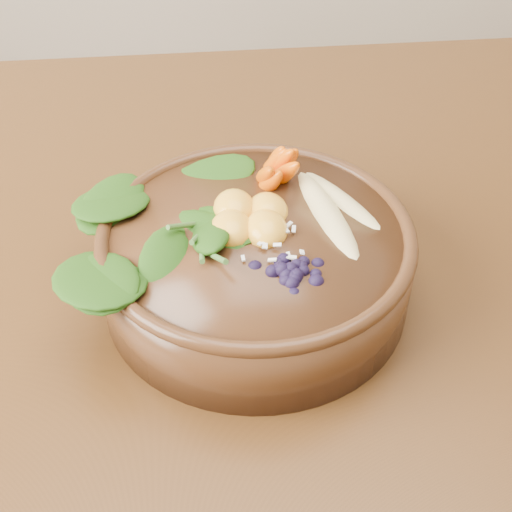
% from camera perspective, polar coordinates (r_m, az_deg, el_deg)
% --- Properties ---
extents(dining_table, '(1.60, 0.90, 0.75)m').
position_cam_1_polar(dining_table, '(0.82, 10.17, -3.20)').
color(dining_table, '#331C0C').
rests_on(dining_table, ground).
extents(stoneware_bowl, '(0.36, 0.36, 0.08)m').
position_cam_1_polar(stoneware_bowl, '(0.65, -0.00, -0.66)').
color(stoneware_bowl, '#4D2B15').
rests_on(stoneware_bowl, dining_table).
extents(kale_heap, '(0.23, 0.22, 0.04)m').
position_cam_1_polar(kale_heap, '(0.65, -5.74, 5.33)').
color(kale_heap, '#244F11').
rests_on(kale_heap, stoneware_bowl).
extents(carrot_cluster, '(0.07, 0.07, 0.08)m').
position_cam_1_polar(carrot_cluster, '(0.68, 1.20, 9.31)').
color(carrot_cluster, '#DA5B00').
rests_on(carrot_cluster, stoneware_bowl).
extents(banana_halves, '(0.09, 0.16, 0.03)m').
position_cam_1_polar(banana_halves, '(0.65, 6.36, 4.93)').
color(banana_halves, '#E0CC84').
rests_on(banana_halves, stoneware_bowl).
extents(mandarin_cluster, '(0.11, 0.11, 0.03)m').
position_cam_1_polar(mandarin_cluster, '(0.63, -0.51, 3.97)').
color(mandarin_cluster, gold).
rests_on(mandarin_cluster, stoneware_bowl).
extents(blueberry_pile, '(0.16, 0.13, 0.04)m').
position_cam_1_polar(blueberry_pile, '(0.58, 2.70, 0.15)').
color(blueberry_pile, black).
rests_on(blueberry_pile, stoneware_bowl).
extents(coconut_flakes, '(0.11, 0.09, 0.01)m').
position_cam_1_polar(coconut_flakes, '(0.61, 0.93, 1.20)').
color(coconut_flakes, white).
rests_on(coconut_flakes, stoneware_bowl).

